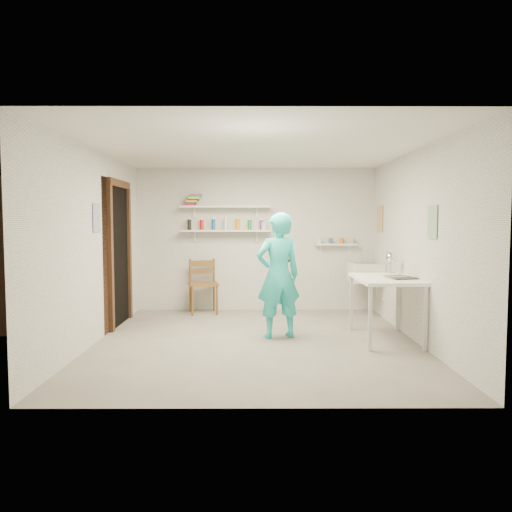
{
  "coord_description": "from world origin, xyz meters",
  "views": [
    {
      "loc": [
        -0.03,
        -6.18,
        1.51
      ],
      "look_at": [
        0.0,
        0.4,
        1.05
      ],
      "focal_mm": 35.0,
      "sensor_mm": 36.0,
      "label": 1
    }
  ],
  "objects_px": {
    "man": "(278,275)",
    "wooden_chair": "(203,284)",
    "belfast_sink": "(366,272)",
    "desk_lamp": "(391,257)",
    "work_table": "(385,309)",
    "wall_clock": "(282,254)"
  },
  "relations": [
    {
      "from": "wooden_chair",
      "to": "work_table",
      "type": "relative_size",
      "value": 0.81
    },
    {
      "from": "man",
      "to": "work_table",
      "type": "relative_size",
      "value": 1.35
    },
    {
      "from": "man",
      "to": "wooden_chair",
      "type": "height_order",
      "value": "man"
    },
    {
      "from": "man",
      "to": "wall_clock",
      "type": "height_order",
      "value": "man"
    },
    {
      "from": "wall_clock",
      "to": "wooden_chair",
      "type": "relative_size",
      "value": 0.3
    },
    {
      "from": "belfast_sink",
      "to": "wooden_chair",
      "type": "height_order",
      "value": "wooden_chair"
    },
    {
      "from": "man",
      "to": "desk_lamp",
      "type": "distance_m",
      "value": 1.6
    },
    {
      "from": "belfast_sink",
      "to": "wooden_chair",
      "type": "distance_m",
      "value": 2.62
    },
    {
      "from": "wall_clock",
      "to": "wooden_chair",
      "type": "height_order",
      "value": "wall_clock"
    },
    {
      "from": "belfast_sink",
      "to": "work_table",
      "type": "bearing_deg",
      "value": -93.88
    },
    {
      "from": "belfast_sink",
      "to": "work_table",
      "type": "xyz_separation_m",
      "value": [
        -0.11,
        -1.62,
        -0.3
      ]
    },
    {
      "from": "belfast_sink",
      "to": "wall_clock",
      "type": "xyz_separation_m",
      "value": [
        -1.4,
        -1.27,
        0.38
      ]
    },
    {
      "from": "belfast_sink",
      "to": "work_table",
      "type": "height_order",
      "value": "belfast_sink"
    },
    {
      "from": "wall_clock",
      "to": "work_table",
      "type": "distance_m",
      "value": 1.5
    },
    {
      "from": "belfast_sink",
      "to": "wooden_chair",
      "type": "xyz_separation_m",
      "value": [
        -2.6,
        0.21,
        -0.21
      ]
    },
    {
      "from": "man",
      "to": "wooden_chair",
      "type": "relative_size",
      "value": 1.67
    },
    {
      "from": "wooden_chair",
      "to": "work_table",
      "type": "xyz_separation_m",
      "value": [
        2.49,
        -1.83,
        -0.09
      ]
    },
    {
      "from": "belfast_sink",
      "to": "man",
      "type": "xyz_separation_m",
      "value": [
        -1.46,
        -1.48,
        0.11
      ]
    },
    {
      "from": "belfast_sink",
      "to": "wall_clock",
      "type": "relative_size",
      "value": 2.06
    },
    {
      "from": "work_table",
      "to": "wall_clock",
      "type": "bearing_deg",
      "value": 164.84
    },
    {
      "from": "belfast_sink",
      "to": "desk_lamp",
      "type": "distance_m",
      "value": 1.19
    },
    {
      "from": "wooden_chair",
      "to": "wall_clock",
      "type": "bearing_deg",
      "value": -62.81
    }
  ]
}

